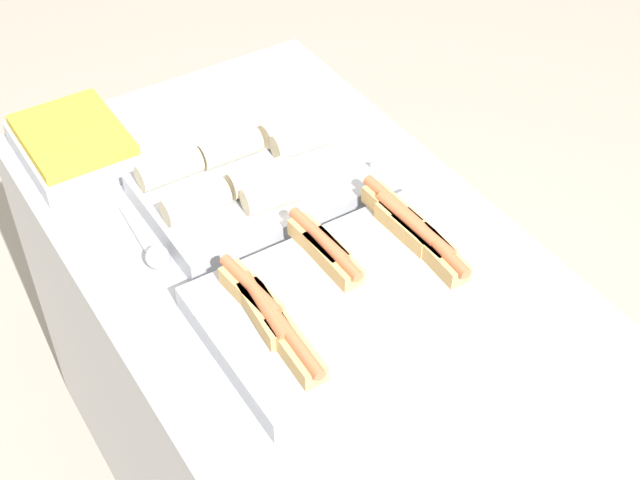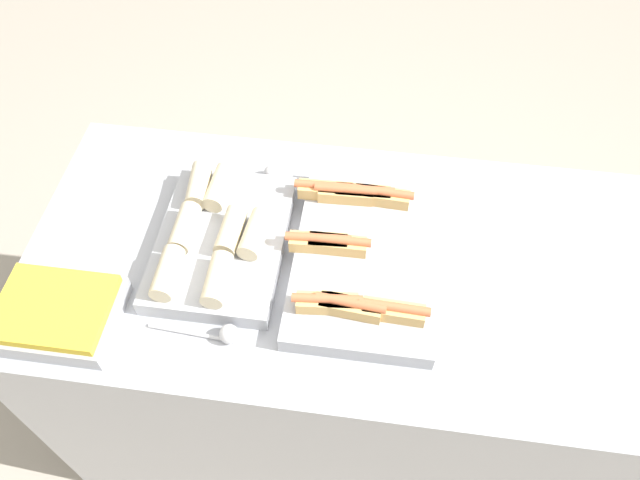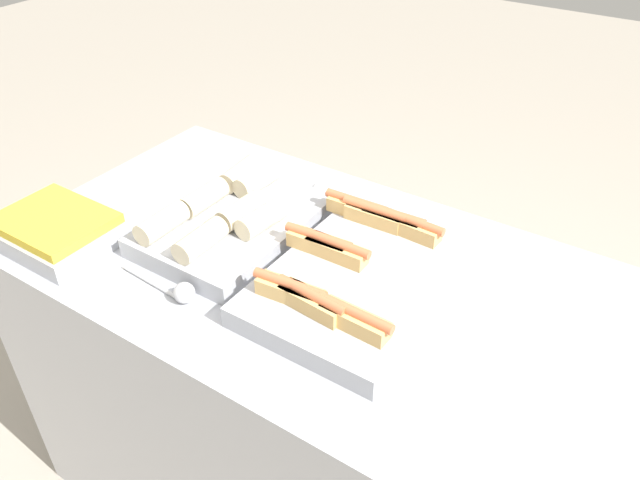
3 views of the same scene
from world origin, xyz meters
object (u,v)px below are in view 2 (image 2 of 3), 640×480
object	(u,v)px
tray_wraps	(219,239)
serving_spoon_far	(266,173)
serving_spoon_near	(222,334)
tray_hotdogs	(362,254)
tray_side_front	(57,313)

from	to	relation	value
tray_wraps	serving_spoon_far	xyz separation A→B (m)	(0.07, 0.26, -0.02)
tray_wraps	serving_spoon_near	bearing A→B (deg)	-75.56
tray_hotdogs	serving_spoon_near	bearing A→B (deg)	-139.14
tray_side_front	serving_spoon_near	size ratio (longest dim) A/B	1.28
tray_side_front	serving_spoon_near	world-z (taller)	tray_side_front
tray_wraps	serving_spoon_far	bearing A→B (deg)	74.48
serving_spoon_near	serving_spoon_far	world-z (taller)	same
tray_wraps	tray_side_front	distance (m)	0.42
serving_spoon_near	tray_wraps	bearing A→B (deg)	104.44
tray_wraps	serving_spoon_near	xyz separation A→B (m)	(0.07, -0.26, -0.02)
tray_hotdogs	serving_spoon_far	xyz separation A→B (m)	(-0.30, 0.25, -0.02)
tray_hotdogs	serving_spoon_near	world-z (taller)	tray_hotdogs
tray_side_front	serving_spoon_near	distance (m)	0.40
tray_side_front	serving_spoon_near	xyz separation A→B (m)	(0.40, 0.01, -0.02)
tray_wraps	serving_spoon_near	distance (m)	0.27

